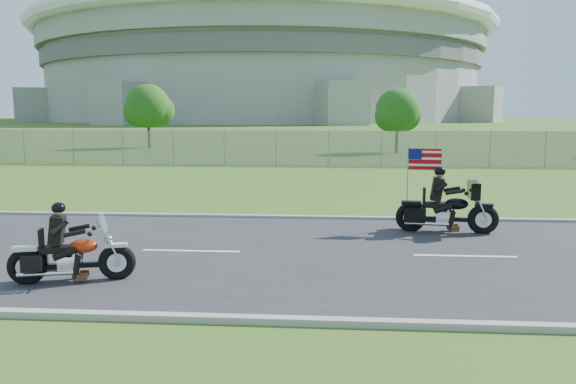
{
  "coord_description": "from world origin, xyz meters",
  "views": [
    {
      "loc": [
        1.06,
        -12.01,
        3.17
      ],
      "look_at": [
        0.17,
        0.0,
        1.4
      ],
      "focal_mm": 35.0,
      "sensor_mm": 36.0,
      "label": 1
    }
  ],
  "objects": [
    {
      "name": "stadium",
      "position": [
        -20.0,
        170.0,
        15.58
      ],
      "size": [
        140.4,
        140.4,
        29.2
      ],
      "color": "#A3A099",
      "rests_on": "ground"
    },
    {
      "name": "motorcycle_lead",
      "position": [
        -3.67,
        -2.34,
        0.49
      ],
      "size": [
        2.23,
        0.94,
        1.53
      ],
      "rotation": [
        0.0,
        0.0,
        0.27
      ],
      "color": "black",
      "rests_on": "ground"
    },
    {
      "name": "road",
      "position": [
        0.0,
        0.0,
        0.02
      ],
      "size": [
        120.0,
        8.0,
        0.04
      ],
      "primitive_type": "cube",
      "color": "#28282B",
      "rests_on": "ground"
    },
    {
      "name": "tree_fence_mid",
      "position": [
        -13.95,
        34.04,
        3.3
      ],
      "size": [
        3.96,
        3.69,
        5.3
      ],
      "color": "#382316",
      "rests_on": "ground"
    },
    {
      "name": "tree_fence_near",
      "position": [
        6.04,
        30.04,
        2.97
      ],
      "size": [
        3.52,
        3.28,
        4.75
      ],
      "color": "#382316",
      "rests_on": "ground"
    },
    {
      "name": "motorcycle_follow",
      "position": [
        4.08,
        2.45,
        0.59
      ],
      "size": [
        2.59,
        0.9,
        2.16
      ],
      "rotation": [
        0.0,
        0.0,
        -0.11
      ],
      "color": "black",
      "rests_on": "ground"
    },
    {
      "name": "curb_north",
      "position": [
        0.0,
        4.05,
        0.05
      ],
      "size": [
        120.0,
        0.18,
        0.12
      ],
      "primitive_type": "cube",
      "color": "#9E9B93",
      "rests_on": "ground"
    },
    {
      "name": "curb_south",
      "position": [
        0.0,
        -4.05,
        0.05
      ],
      "size": [
        120.0,
        0.18,
        0.12
      ],
      "primitive_type": "cube",
      "color": "#9E9B93",
      "rests_on": "ground"
    },
    {
      "name": "fence",
      "position": [
        -5.0,
        20.0,
        1.0
      ],
      "size": [
        60.0,
        0.03,
        2.0
      ],
      "primitive_type": "cube",
      "color": "gray",
      "rests_on": "ground"
    },
    {
      "name": "ground",
      "position": [
        0.0,
        0.0,
        0.0
      ],
      "size": [
        420.0,
        420.0,
        0.0
      ],
      "primitive_type": "plane",
      "color": "#2C561A",
      "rests_on": "ground"
    }
  ]
}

